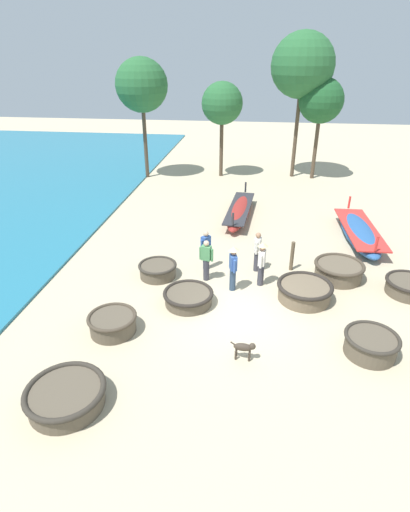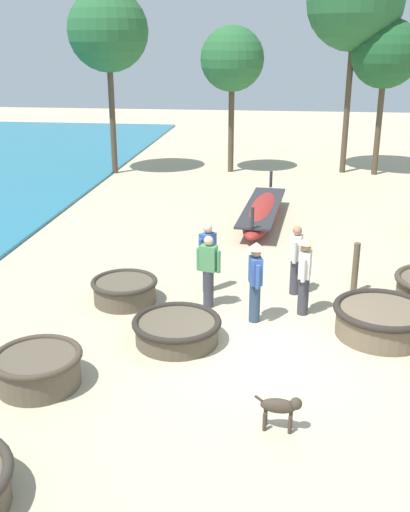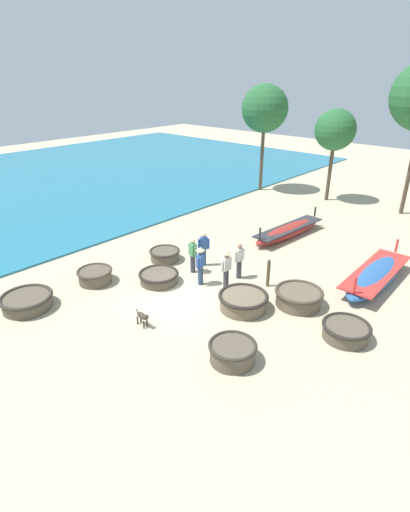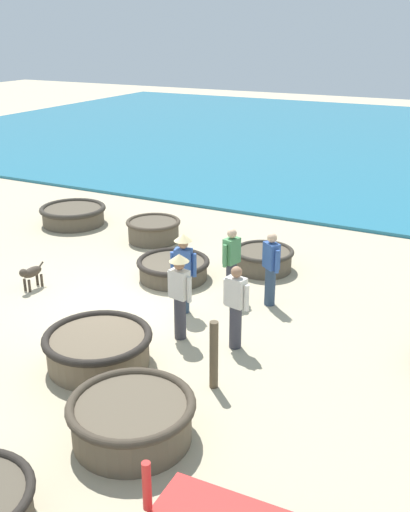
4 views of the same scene
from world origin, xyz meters
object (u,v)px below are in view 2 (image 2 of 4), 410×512
at_px(tree_tall_back, 232,60).
at_px(coracle_nearest, 38,368).
at_px(fisherman_by_coracle, 296,258).
at_px(mooring_post_mid_beach, 355,268).
at_px(coracle_beside_post, 125,290).
at_px(fisherman_standing_left, 305,271).
at_px(tree_rightmost, 355,2).
at_px(coracle_center, 177,329).
at_px(fisherman_hauling, 208,256).
at_px(coracle_front_right, 382,319).
at_px(tree_center, 386,54).
at_px(fisherman_standing_right, 208,270).
at_px(tree_leftmost, 108,31).
at_px(dog, 281,407).
at_px(fisherman_crouching, 255,277).
at_px(long_boat_green_hull, 262,212).

bearing_deg(tree_tall_back, coracle_nearest, -95.32).
xyz_separation_m(fisherman_by_coracle, mooring_post_mid_beach, (1.32, 0.22, -0.25)).
relative_size(coracle_beside_post, fisherman_standing_left, 0.85).
xyz_separation_m(fisherman_standing_left, tree_rightmost, (2.05, 14.54, 5.79)).
bearing_deg(coracle_center, fisherman_hauling, 83.71).
xyz_separation_m(coracle_nearest, mooring_post_mid_beach, (5.50, 4.55, 0.27)).
distance_m(mooring_post_mid_beach, tree_tall_back, 13.97).
xyz_separation_m(coracle_front_right, fisherman_standing_left, (-1.46, 0.77, 0.63)).
bearing_deg(coracle_nearest, coracle_beside_post, 80.69).
distance_m(coracle_center, tree_center, 17.39).
distance_m(fisherman_standing_left, tree_rightmost, 15.78).
bearing_deg(coracle_front_right, fisherman_standing_left, 152.20).
xyz_separation_m(fisherman_standing_left, fisherman_standing_right, (-1.97, 0.12, -0.12)).
distance_m(tree_leftmost, tree_tall_back, 5.06).
distance_m(coracle_front_right, dog, 3.72).
bearing_deg(coracle_nearest, tree_leftmost, 101.15).
relative_size(dog, tree_leftmost, 0.09).
relative_size(coracle_front_right, coracle_center, 1.11).
height_order(fisherman_standing_left, mooring_post_mid_beach, fisherman_standing_left).
distance_m(fisherman_crouching, dog, 3.61).
bearing_deg(mooring_post_mid_beach, coracle_beside_post, -166.89).
bearing_deg(coracle_front_right, mooring_post_mid_beach, 98.35).
distance_m(long_boat_green_hull, dog, 10.52).
bearing_deg(fisherman_standing_right, dog, -69.28).
relative_size(coracle_center, tree_rightmost, 0.19).
relative_size(coracle_nearest, long_boat_green_hull, 0.28).
relative_size(mooring_post_mid_beach, tree_tall_back, 0.20).
bearing_deg(coracle_nearest, coracle_front_right, 23.40).
xyz_separation_m(coracle_center, tree_leftmost, (-5.22, 14.67, 5.41)).
relative_size(coracle_front_right, fisherman_crouching, 1.11).
xyz_separation_m(fisherman_crouching, fisherman_hauling, (-1.12, 1.41, -0.12)).
bearing_deg(fisherman_by_coracle, mooring_post_mid_beach, 9.70).
bearing_deg(tree_tall_back, fisherman_hauling, -87.24).
relative_size(coracle_nearest, fisherman_standing_left, 0.87).
bearing_deg(dog, fisherman_by_coracle, 87.05).
bearing_deg(tree_leftmost, fisherman_standing_left, -60.06).
bearing_deg(tree_leftmost, mooring_post_mid_beach, -53.66).
bearing_deg(coracle_center, tree_tall_back, 91.33).
xyz_separation_m(long_boat_green_hull, fisherman_crouching, (0.11, -6.98, 0.63)).
distance_m(fisherman_crouching, fisherman_by_coracle, 1.72).
bearing_deg(tree_center, coracle_front_right, -97.14).
bearing_deg(tree_center, coracle_beside_post, -116.73).
xyz_separation_m(coracle_center, fisherman_by_coracle, (2.20, 2.57, 0.58)).
relative_size(coracle_nearest, coracle_beside_post, 1.02).
bearing_deg(fisherman_hauling, tree_rightmost, 73.08).
distance_m(coracle_nearest, tree_tall_back, 17.95).
xyz_separation_m(coracle_nearest, tree_tall_back, (1.62, 17.36, 4.28)).
xyz_separation_m(coracle_center, coracle_nearest, (-1.98, -1.76, 0.06)).
distance_m(dog, tree_tall_back, 18.69).
height_order(coracle_center, mooring_post_mid_beach, mooring_post_mid_beach).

